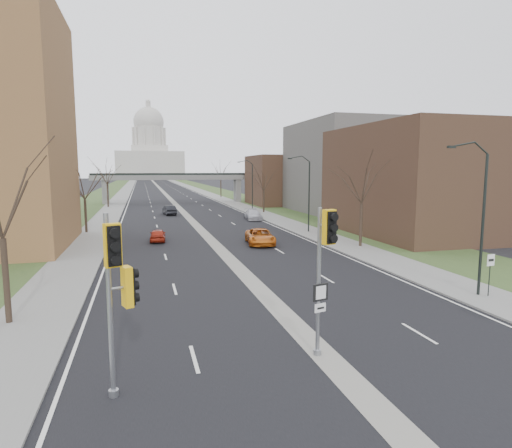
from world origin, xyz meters
name	(u,v)px	position (x,y,z in m)	size (l,w,h in m)	color
ground	(336,367)	(0.00, 0.00, 0.00)	(700.00, 700.00, 0.00)	black
road_surface	(160,189)	(0.00, 150.00, 0.01)	(20.00, 600.00, 0.01)	black
median_strip	(160,189)	(0.00, 150.00, 0.00)	(1.20, 600.00, 0.02)	gray
sidewalk_right	(192,188)	(12.00, 150.00, 0.06)	(4.00, 600.00, 0.12)	gray
sidewalk_left	(127,189)	(-12.00, 150.00, 0.06)	(4.00, 600.00, 0.12)	gray
grass_verge_right	(208,188)	(18.00, 150.00, 0.05)	(8.00, 600.00, 0.10)	#283E1C
grass_verge_left	(109,189)	(-18.00, 150.00, 0.05)	(8.00, 600.00, 0.10)	#283E1C
commercial_block_near	(424,181)	(24.00, 28.00, 6.00)	(16.00, 20.00, 12.00)	#472E21
commercial_block_mid	(354,168)	(28.00, 52.00, 7.50)	(18.00, 22.00, 15.00)	#605E58
commercial_block_far	(286,180)	(22.00, 70.00, 5.00)	(14.00, 14.00, 10.00)	#472E21
pedestrian_bridge	(174,181)	(0.00, 80.00, 4.84)	(34.00, 3.00, 6.45)	slate
capitol	(150,154)	(0.00, 320.00, 18.60)	(48.00, 42.00, 55.75)	beige
streetlight_near	(474,175)	(10.99, 6.00, 6.95)	(2.61, 0.20, 8.70)	black
streetlight_mid	(303,172)	(10.99, 32.00, 6.95)	(2.61, 0.20, 8.70)	black
streetlight_far	(248,171)	(10.99, 58.00, 6.95)	(2.61, 0.20, 8.70)	black
tree_left_b	(84,179)	(-13.00, 38.00, 6.23)	(6.75, 6.75, 8.81)	#382B21
tree_left_c	(107,170)	(-13.00, 72.00, 7.04)	(7.65, 7.65, 9.99)	#382B21
tree_right_a	(362,176)	(13.00, 22.00, 6.64)	(7.20, 7.20, 9.40)	#382B21
tree_right_b	(264,178)	(13.00, 55.00, 5.82)	(6.30, 6.30, 8.22)	#382B21
tree_right_c	(221,170)	(13.00, 95.00, 7.04)	(7.65, 7.65, 9.99)	#382B21
signal_pole_left	(118,279)	(-7.56, -0.17, 3.90)	(1.00, 1.34, 5.96)	gray
signal_pole_median	(324,255)	(-0.18, 0.82, 4.08)	(0.75, 0.98, 5.85)	gray
speed_limit_sign	(490,267)	(12.14, 5.63, 1.78)	(0.52, 0.07, 2.42)	black
car_left_near	(158,235)	(-5.32, 30.18, 0.65)	(1.53, 3.81, 1.30)	maroon
car_left_far	(169,210)	(-2.55, 55.74, 0.74)	(1.58, 4.52, 1.49)	black
car_right_near	(260,237)	(4.29, 25.90, 0.75)	(2.50, 5.43, 1.51)	#C05E14
car_right_mid	(253,215)	(8.79, 45.84, 0.73)	(2.06, 5.06, 1.47)	#B5B5BD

